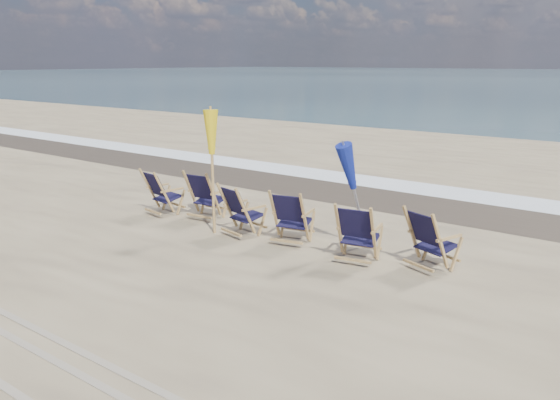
% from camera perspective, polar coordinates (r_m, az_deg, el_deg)
% --- Properties ---
extents(surf_foam, '(200.00, 1.40, 0.01)m').
position_cam_1_polar(surf_foam, '(15.26, 13.57, 1.33)').
color(surf_foam, silver).
rests_on(surf_foam, ground).
extents(wet_sand_strip, '(200.00, 2.60, 0.00)m').
position_cam_1_polar(wet_sand_strip, '(13.92, 11.18, 0.22)').
color(wet_sand_strip, '#42362A').
rests_on(wet_sand_strip, ground).
extents(tire_tracks, '(80.00, 1.30, 0.01)m').
position_cam_1_polar(tire_tracks, '(7.04, -25.61, -15.39)').
color(tire_tracks, gray).
rests_on(tire_tracks, ground).
extents(beach_chair_0, '(0.79, 0.86, 1.05)m').
position_cam_1_polar(beach_chair_0, '(12.07, -12.02, 0.57)').
color(beach_chair_0, black).
rests_on(beach_chair_0, ground).
extents(beach_chair_1, '(0.77, 0.85, 1.09)m').
position_cam_1_polar(beach_chair_1, '(11.60, -6.95, 0.33)').
color(beach_chair_1, black).
rests_on(beach_chair_1, ground).
extents(beach_chair_2, '(0.83, 0.89, 1.05)m').
position_cam_1_polar(beach_chair_2, '(10.36, -3.64, -1.40)').
color(beach_chair_2, black).
rests_on(beach_chair_2, ground).
extents(beach_chair_3, '(0.83, 0.90, 1.06)m').
position_cam_1_polar(beach_chair_3, '(9.95, 2.55, -2.02)').
color(beach_chair_3, black).
rests_on(beach_chair_3, ground).
extents(beach_chair_4, '(0.81, 0.88, 1.07)m').
position_cam_1_polar(beach_chair_4, '(9.13, 9.72, -3.71)').
color(beach_chair_4, black).
rests_on(beach_chair_4, ground).
extents(beach_chair_5, '(0.91, 0.96, 1.06)m').
position_cam_1_polar(beach_chair_5, '(8.97, 16.36, -4.46)').
color(beach_chair_5, black).
rests_on(beach_chair_5, ground).
extents(umbrella_yellow, '(0.30, 0.30, 2.41)m').
position_cam_1_polar(umbrella_yellow, '(10.62, -7.17, 6.31)').
color(umbrella_yellow, '#A9834C').
rests_on(umbrella_yellow, ground).
extents(umbrella_blue, '(0.30, 0.30, 2.05)m').
position_cam_1_polar(umbrella_blue, '(9.70, 8.14, 3.53)').
color(umbrella_blue, '#A5A5AD').
rests_on(umbrella_blue, ground).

